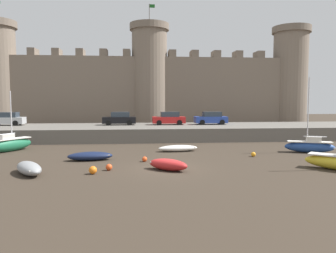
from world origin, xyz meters
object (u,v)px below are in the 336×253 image
(car_quay_centre_east, at_px, (169,119))
(car_quay_centre_west, at_px, (211,118))
(rowboat_foreground_left, at_px, (29,168))
(mooring_buoy_near_channel, at_px, (145,159))
(sailboat_foreground_centre, at_px, (310,146))
(mooring_buoy_near_shore, at_px, (253,154))
(rowboat_midflat_centre, at_px, (168,164))
(mooring_buoy_mid_mud, at_px, (93,170))
(mooring_buoy_off_centre, at_px, (109,167))
(rowboat_midflat_left, at_px, (90,156))
(sailboat_near_channel_left, at_px, (10,144))
(rowboat_midflat_right, at_px, (178,148))
(car_quay_west, at_px, (120,119))
(car_quay_east, at_px, (7,119))

(car_quay_centre_east, distance_m, car_quay_centre_west, 5.38)
(rowboat_foreground_left, distance_m, mooring_buoy_near_channel, 8.14)
(sailboat_foreground_centre, height_order, rowboat_foreground_left, sailboat_foreground_centre)
(mooring_buoy_near_shore, bearing_deg, rowboat_midflat_centre, -148.74)
(mooring_buoy_mid_mud, xyz_separation_m, mooring_buoy_off_centre, (0.92, 1.01, -0.04))
(mooring_buoy_mid_mud, relative_size, mooring_buoy_near_shore, 1.33)
(rowboat_midflat_left, relative_size, car_quay_centre_west, 0.86)
(mooring_buoy_near_shore, relative_size, mooring_buoy_off_centre, 0.89)
(sailboat_near_channel_left, relative_size, mooring_buoy_near_channel, 13.86)
(rowboat_foreground_left, xyz_separation_m, mooring_buoy_off_centre, (4.92, 0.68, -0.19))
(mooring_buoy_off_centre, distance_m, car_quay_centre_east, 20.26)
(mooring_buoy_near_shore, height_order, car_quay_centre_west, car_quay_centre_west)
(rowboat_midflat_centre, xyz_separation_m, mooring_buoy_off_centre, (-3.91, 0.32, -0.18))
(mooring_buoy_off_centre, bearing_deg, rowboat_midflat_right, 53.64)
(mooring_buoy_near_channel, xyz_separation_m, mooring_buoy_off_centre, (-2.42, -2.84, 0.02))
(mooring_buoy_mid_mud, distance_m, car_quay_west, 20.58)
(sailboat_foreground_centre, xyz_separation_m, mooring_buoy_off_centre, (-17.10, -5.79, -0.39))
(rowboat_midflat_right, distance_m, mooring_buoy_near_channel, 5.63)
(mooring_buoy_near_channel, height_order, mooring_buoy_near_shore, mooring_buoy_near_channel)
(mooring_buoy_near_channel, relative_size, car_quay_west, 0.10)
(rowboat_midflat_left, distance_m, mooring_buoy_off_centre, 4.17)
(sailboat_foreground_centre, bearing_deg, mooring_buoy_off_centre, -161.31)
(car_quay_east, distance_m, car_quay_west, 13.72)
(car_quay_west, bearing_deg, rowboat_midflat_centre, -77.83)
(rowboat_midflat_centre, distance_m, sailboat_near_channel_left, 16.39)
(rowboat_midflat_centre, height_order, rowboat_midflat_right, rowboat_midflat_centre)
(sailboat_foreground_centre, height_order, car_quay_east, sailboat_foreground_centre)
(car_quay_east, bearing_deg, mooring_buoy_off_centre, -54.90)
(rowboat_midflat_centre, relative_size, mooring_buoy_mid_mud, 5.73)
(sailboat_near_channel_left, bearing_deg, sailboat_foreground_centre, -6.60)
(rowboat_midflat_left, distance_m, mooring_buoy_mid_mud, 4.87)
(car_quay_centre_east, bearing_deg, car_quay_centre_west, -0.45)
(rowboat_midflat_centre, xyz_separation_m, sailboat_foreground_centre, (13.19, 6.11, 0.21))
(rowboat_midflat_right, bearing_deg, car_quay_centre_west, 64.18)
(rowboat_midflat_right, relative_size, mooring_buoy_off_centre, 8.64)
(car_quay_centre_west, bearing_deg, rowboat_midflat_left, -129.99)
(mooring_buoy_off_centre, bearing_deg, car_quay_west, 91.05)
(mooring_buoy_near_shore, bearing_deg, mooring_buoy_off_centre, -159.66)
(rowboat_midflat_right, bearing_deg, mooring_buoy_off_centre, -126.36)
(rowboat_foreground_left, height_order, mooring_buoy_off_centre, rowboat_foreground_left)
(sailboat_foreground_centre, xyz_separation_m, car_quay_centre_west, (-5.89, 13.46, 1.70))
(rowboat_midflat_right, distance_m, car_quay_east, 23.32)
(rowboat_midflat_right, height_order, mooring_buoy_near_channel, rowboat_midflat_right)
(car_quay_centre_west, height_order, car_quay_west, same)
(rowboat_midflat_centre, bearing_deg, mooring_buoy_near_channel, 115.30)
(car_quay_centre_west, bearing_deg, car_quay_west, 178.96)
(sailboat_foreground_centre, xyz_separation_m, rowboat_midflat_left, (-18.87, -2.01, -0.26))
(rowboat_foreground_left, distance_m, mooring_buoy_near_shore, 17.04)
(sailboat_near_channel_left, bearing_deg, mooring_buoy_near_channel, -26.59)
(mooring_buoy_near_channel, bearing_deg, rowboat_midflat_centre, -64.70)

